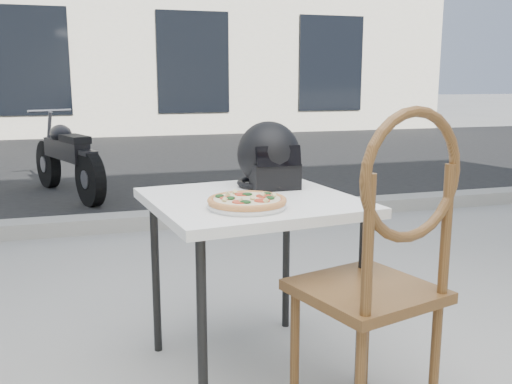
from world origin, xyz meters
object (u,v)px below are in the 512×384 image
object	(u,v)px
pizza	(247,200)
motorcycle	(67,159)
plate	(247,206)
helmet	(269,158)
cafe_table_main	(251,214)
cafe_chair_main	(384,258)

from	to	relation	value
pizza	motorcycle	distance (m)	4.43
plate	helmet	bearing A→B (deg)	61.59
plate	helmet	distance (m)	0.47
cafe_table_main	motorcycle	world-z (taller)	motorcycle
pizza	cafe_table_main	bearing A→B (deg)	69.12
plate	motorcycle	world-z (taller)	motorcycle
cafe_table_main	plate	bearing A→B (deg)	-110.87
cafe_table_main	motorcycle	xyz separation A→B (m)	(-0.84, 4.15, -0.29)
plate	motorcycle	size ratio (longest dim) A/B	0.20
cafe_chair_main	pizza	bearing A→B (deg)	-59.28
cafe_table_main	helmet	bearing A→B (deg)	55.59
plate	cafe_chair_main	bearing A→B (deg)	-43.64
cafe_table_main	pizza	size ratio (longest dim) A/B	2.81
plate	motorcycle	bearing A→B (deg)	100.03
plate	pizza	xyz separation A→B (m)	(0.00, 0.00, 0.02)
cafe_table_main	plate	distance (m)	0.22
helmet	motorcycle	distance (m)	4.09
cafe_table_main	cafe_chair_main	world-z (taller)	cafe_chair_main
cafe_chair_main	plate	bearing A→B (deg)	-59.26
cafe_table_main	motorcycle	bearing A→B (deg)	101.45
helmet	cafe_chair_main	bearing A→B (deg)	-79.70
cafe_table_main	plate	size ratio (longest dim) A/B	2.59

